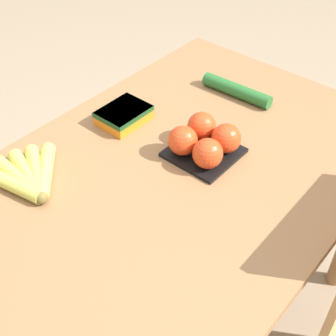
{
  "coord_description": "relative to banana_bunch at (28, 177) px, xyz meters",
  "views": [
    {
      "loc": [
        0.67,
        0.57,
        1.59
      ],
      "look_at": [
        0.0,
        0.0,
        0.81
      ],
      "focal_mm": 50.0,
      "sensor_mm": 36.0,
      "label": 1
    }
  ],
  "objects": [
    {
      "name": "banana_bunch",
      "position": [
        0.0,
        0.0,
        0.0
      ],
      "size": [
        0.2,
        0.21,
        0.04
      ],
      "color": "brown",
      "rests_on": "dining_table"
    },
    {
      "name": "tomato_pack",
      "position": [
        -0.37,
        0.27,
        0.03
      ],
      "size": [
        0.17,
        0.17,
        0.09
      ],
      "color": "black",
      "rests_on": "dining_table"
    },
    {
      "name": "dining_table",
      "position": [
        -0.24,
        0.25,
        -0.13
      ],
      "size": [
        1.33,
        0.84,
        0.78
      ],
      "color": "olive",
      "rests_on": "ground_plane"
    },
    {
      "name": "ground_plane",
      "position": [
        -0.24,
        0.25,
        -0.8
      ],
      "size": [
        12.0,
        12.0,
        0.0
      ],
      "primitive_type": "plane",
      "color": "gray"
    },
    {
      "name": "cucumber_near",
      "position": [
        -0.67,
        0.17,
        0.0
      ],
      "size": [
        0.05,
        0.23,
        0.04
      ],
      "color": "#236028",
      "rests_on": "dining_table"
    },
    {
      "name": "carrot_bag",
      "position": [
        -0.34,
        -0.0,
        0.01
      ],
      "size": [
        0.14,
        0.11,
        0.04
      ],
      "color": "orange",
      "rests_on": "dining_table"
    }
  ]
}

